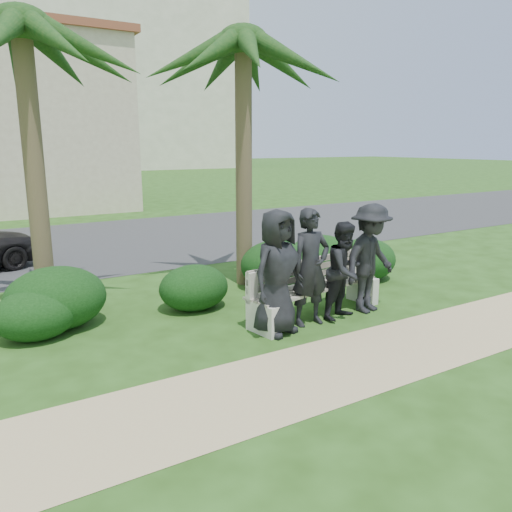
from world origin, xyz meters
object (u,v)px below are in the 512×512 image
object	(u,v)px
man_a	(277,272)
man_c	(345,270)
palm_left	(21,27)
palm_right	(243,43)
man_b	(311,267)
man_d	(370,259)
park_bench	(316,292)

from	to	relation	value
man_a	man_c	bearing A→B (deg)	-15.03
palm_left	palm_right	distance (m)	3.72
man_b	palm_right	size ratio (longest dim) A/B	0.33
palm_left	palm_right	xyz separation A→B (m)	(3.70, -0.38, 0.06)
man_b	man_d	bearing A→B (deg)	0.21
man_d	palm_left	xyz separation A→B (m)	(-4.61, 2.97, 3.60)
man_d	palm_left	world-z (taller)	palm_left
man_b	palm_left	size ratio (longest dim) A/B	0.33
park_bench	man_c	distance (m)	0.60
park_bench	man_c	size ratio (longest dim) A/B	1.67
man_c	palm_right	xyz separation A→B (m)	(-0.35, 2.63, 3.78)
man_b	man_d	world-z (taller)	man_b
man_a	palm_right	world-z (taller)	palm_right
park_bench	man_d	distance (m)	1.07
man_d	palm_right	xyz separation A→B (m)	(-0.91, 2.59, 3.66)
park_bench	man_a	xyz separation A→B (m)	(-0.97, -0.32, 0.53)
man_c	man_d	distance (m)	0.58
man_d	palm_right	bearing A→B (deg)	97.10
man_c	palm_right	world-z (taller)	palm_right
park_bench	man_c	world-z (taller)	man_c
man_a	palm_right	xyz separation A→B (m)	(0.95, 2.63, 3.64)
man_b	man_c	world-z (taller)	man_b
park_bench	man_a	size ratio (longest dim) A/B	1.42
man_d	man_c	bearing A→B (deg)	171.22
man_b	man_c	distance (m)	0.66
man_b	palm_right	world-z (taller)	palm_right
man_a	man_b	distance (m)	0.65
park_bench	palm_right	distance (m)	4.76
palm_left	palm_right	size ratio (longest dim) A/B	0.99
palm_right	man_c	bearing A→B (deg)	-82.43
park_bench	man_c	bearing A→B (deg)	-54.05
park_bench	palm_left	distance (m)	6.16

